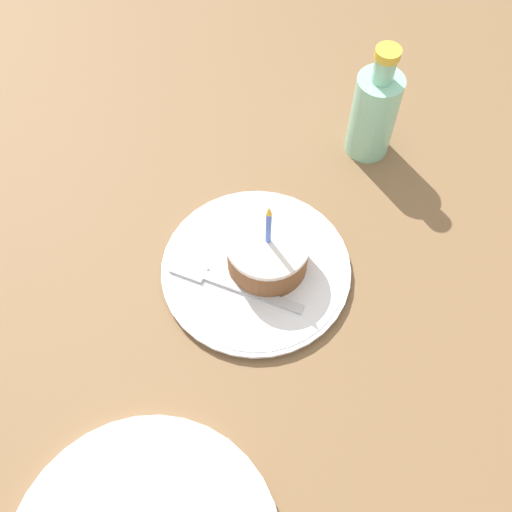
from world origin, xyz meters
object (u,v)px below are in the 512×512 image
at_px(plate, 256,269).
at_px(cake_slice, 268,252).
at_px(bottle, 374,112).
at_px(fork, 226,283).

bearing_deg(plate, cake_slice, -45.18).
bearing_deg(bottle, cake_slice, 169.15).
relative_size(cake_slice, bottle, 0.70).
xyz_separation_m(fork, bottle, (0.29, -0.08, 0.06)).
bearing_deg(cake_slice, fork, 144.88).
height_order(plate, fork, fork).
bearing_deg(cake_slice, plate, 134.82).
relative_size(plate, fork, 1.37).
bearing_deg(fork, cake_slice, -35.12).
bearing_deg(bottle, fork, 164.60).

